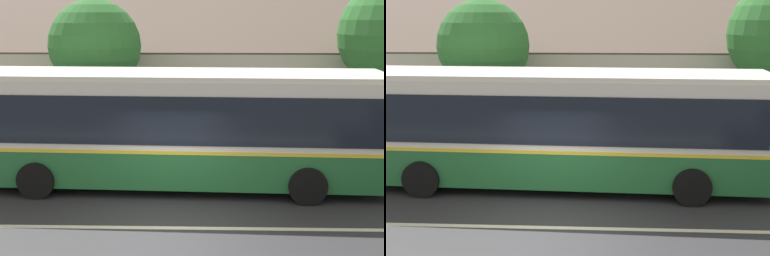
{
  "view_description": "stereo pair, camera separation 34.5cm",
  "coord_description": "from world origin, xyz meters",
  "views": [
    {
      "loc": [
        0.85,
        -10.27,
        4.86
      ],
      "look_at": [
        0.5,
        3.96,
        1.44
      ],
      "focal_mm": 45.0,
      "sensor_mm": 36.0,
      "label": 1
    },
    {
      "loc": [
        1.19,
        -10.26,
        4.86
      ],
      "look_at": [
        0.5,
        3.96,
        1.44
      ],
      "focal_mm": 45.0,
      "sensor_mm": 36.0,
      "label": 2
    }
  ],
  "objects": [
    {
      "name": "lane_divider_stripe",
      "position": [
        0.0,
        0.0,
        0.0
      ],
      "size": [
        60.0,
        0.16,
        0.01
      ],
      "primitive_type": "cube",
      "color": "beige",
      "rests_on": "ground"
    },
    {
      "name": "sidewalk_far",
      "position": [
        0.0,
        6.0,
        0.07
      ],
      "size": [
        60.0,
        3.0,
        0.15
      ],
      "primitive_type": "cube",
      "color": "gray",
      "rests_on": "ground"
    },
    {
      "name": "bus_stop_sign",
      "position": [
        5.31,
        4.99,
        1.64
      ],
      "size": [
        0.36,
        0.07,
        2.4
      ],
      "color": "gray",
      "rests_on": "sidewalk_far"
    },
    {
      "name": "ground_plane",
      "position": [
        0.0,
        0.0,
        0.0
      ],
      "size": [
        300.0,
        300.0,
        0.0
      ],
      "primitive_type": "plane",
      "color": "#2D2D30"
    },
    {
      "name": "transit_bus",
      "position": [
        -0.18,
        2.9,
        1.76
      ],
      "size": [
        12.43,
        3.08,
        3.27
      ],
      "color": "#236633",
      "rests_on": "ground"
    },
    {
      "name": "community_building",
      "position": [
        -1.69,
        13.86,
        1.79
      ],
      "size": [
        22.17,
        11.08,
        6.68
      ],
      "color": "beige",
      "rests_on": "ground"
    },
    {
      "name": "street_tree_secondary",
      "position": [
        -2.99,
        6.82,
        3.7
      ],
      "size": [
        3.26,
        3.26,
        5.34
      ],
      "color": "#4C3828",
      "rests_on": "ground"
    }
  ]
}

